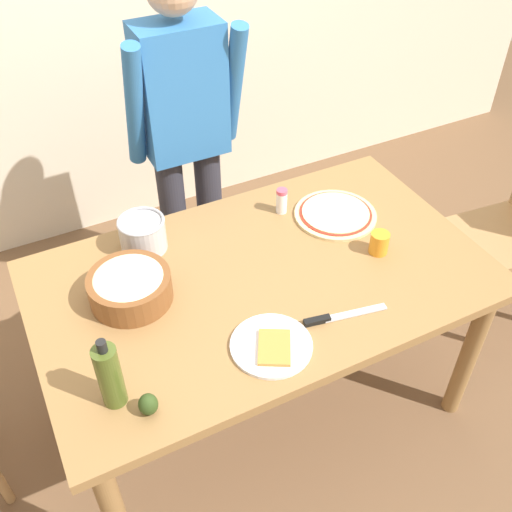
% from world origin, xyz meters
% --- Properties ---
extents(ground, '(8.00, 8.00, 0.00)m').
position_xyz_m(ground, '(0.00, 0.00, 0.00)').
color(ground, brown).
extents(dining_table, '(1.60, 0.96, 0.76)m').
position_xyz_m(dining_table, '(0.00, 0.00, 0.67)').
color(dining_table, olive).
rests_on(dining_table, ground).
extents(person_cook, '(0.49, 0.25, 1.62)m').
position_xyz_m(person_cook, '(0.02, 0.76, 0.94)').
color(person_cook, '#2D2D38').
rests_on(person_cook, ground).
extents(pizza_raw_on_board, '(0.33, 0.33, 0.02)m').
position_xyz_m(pizza_raw_on_board, '(0.42, 0.17, 0.77)').
color(pizza_raw_on_board, beige).
rests_on(pizza_raw_on_board, dining_table).
extents(plate_with_slice, '(0.26, 0.26, 0.02)m').
position_xyz_m(plate_with_slice, '(-0.12, -0.31, 0.77)').
color(plate_with_slice, white).
rests_on(plate_with_slice, dining_table).
extents(popcorn_bowl, '(0.28, 0.28, 0.11)m').
position_xyz_m(popcorn_bowl, '(-0.45, 0.10, 0.82)').
color(popcorn_bowl, brown).
rests_on(popcorn_bowl, dining_table).
extents(olive_oil_bottle, '(0.07, 0.07, 0.26)m').
position_xyz_m(olive_oil_bottle, '(-0.62, -0.27, 0.87)').
color(olive_oil_bottle, '#47561E').
rests_on(olive_oil_bottle, dining_table).
extents(steel_pot, '(0.17, 0.17, 0.13)m').
position_xyz_m(steel_pot, '(-0.32, 0.33, 0.83)').
color(steel_pot, '#B7B7BC').
rests_on(steel_pot, dining_table).
extents(cup_orange, '(0.07, 0.07, 0.08)m').
position_xyz_m(cup_orange, '(0.44, -0.08, 0.80)').
color(cup_orange, orange).
rests_on(cup_orange, dining_table).
extents(salt_shaker, '(0.04, 0.04, 0.11)m').
position_xyz_m(salt_shaker, '(0.24, 0.29, 0.81)').
color(salt_shaker, white).
rests_on(salt_shaker, dining_table).
extents(chef_knife, '(0.29, 0.08, 0.02)m').
position_xyz_m(chef_knife, '(0.12, -0.29, 0.77)').
color(chef_knife, silver).
rests_on(chef_knife, dining_table).
extents(avocado, '(0.06, 0.06, 0.07)m').
position_xyz_m(avocado, '(-0.54, -0.36, 0.80)').
color(avocado, '#2D4219').
rests_on(avocado, dining_table).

